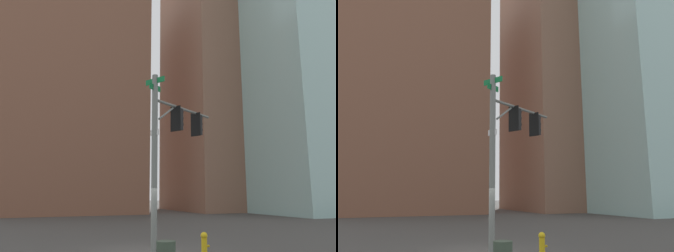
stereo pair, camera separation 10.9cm
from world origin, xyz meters
The scene contains 4 objects.
signal_pole_assembly centered at (1.27, 0.11, 4.67)m, with size 4.03×2.67×7.26m.
fire_hydrant centered at (1.88, -1.62, 0.47)m, with size 0.34×0.26×0.87m.
building_brick_nearside centered at (27.52, 29.71, 29.50)m, with size 26.11×15.34×59.00m, color #845B47.
building_brick_midblock centered at (-0.82, 31.66, 15.09)m, with size 17.94×16.53×30.18m, color brown.
Camera 2 is at (-4.18, -13.49, 2.28)m, focal length 36.17 mm.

